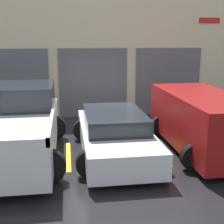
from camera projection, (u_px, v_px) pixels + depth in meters
The scene contains 7 objects.
ground_plane at pixel (107, 137), 10.37m from camera, with size 28.00×28.00×0.00m, color black.
shophouse_building at pixel (97, 56), 12.96m from camera, with size 17.07×0.68×5.04m.
pickup_truck at pixel (20, 125), 8.59m from camera, with size 2.49×5.06×1.84m.
sedan_white at pixel (114, 134), 8.77m from camera, with size 2.28×4.53×1.20m.
sedan_side at pixel (203, 120), 9.04m from camera, with size 2.34×4.55×1.65m.
parking_stripe_left at pixel (68, 156), 8.69m from camera, with size 0.12×2.20×0.01m, color gold.
parking_stripe_centre at pixel (159, 151), 9.05m from camera, with size 0.12×2.20×0.01m, color gold.
Camera 1 is at (-1.27, -9.82, 3.19)m, focal length 50.00 mm.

